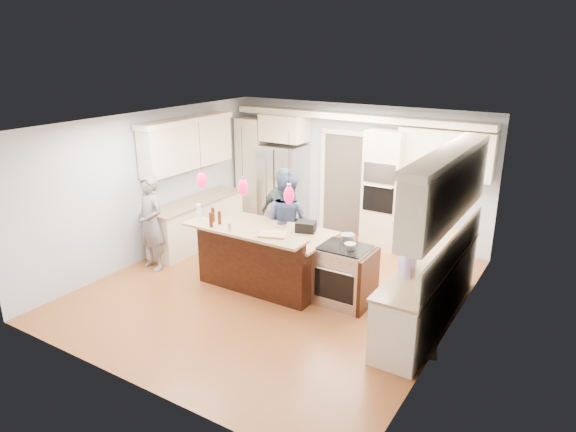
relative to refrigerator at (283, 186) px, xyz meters
The scene contains 23 objects.
ground_plane 3.19m from the refrigerator, 59.58° to the right, with size 6.00×6.00×0.00m, color #B06430.
room_shell 3.20m from the refrigerator, 59.58° to the right, with size 5.54×6.04×2.72m.
refrigerator is the anchor object (origin of this frame).
oven_column 2.31m from the refrigerator, ahead, with size 0.72×0.69×2.30m.
back_upper_cabinets 1.12m from the refrigerator, ahead, with size 5.30×0.61×2.54m.
right_counter_run 4.63m from the refrigerator, 30.36° to the right, with size 0.64×3.10×2.51m.
left_cabinets 2.05m from the refrigerator, 115.94° to the right, with size 0.64×2.30×2.51m.
kitchen_island 2.91m from the refrigerator, 63.08° to the right, with size 2.10×1.46×1.12m.
island_range 3.71m from the refrigerator, 42.59° to the right, with size 0.82×0.71×0.92m.
pendant_lights 3.53m from the refrigerator, 67.57° to the right, with size 1.75×0.15×1.03m.
person_bar_end 3.21m from the refrigerator, 103.50° to the right, with size 0.62×0.41×1.71m, color slate.
person_far_left 2.16m from the refrigerator, 56.13° to the right, with size 0.82×0.64×1.69m, color navy.
person_far_right 2.01m from the refrigerator, 57.02° to the right, with size 1.04×0.43×1.77m, color #42595D.
person_range_side 4.65m from the refrigerator, 35.13° to the right, with size 1.16×0.66×1.79m, color #AC94C8.
floor_rug 5.00m from the refrigerator, 36.64° to the right, with size 0.65×0.95×0.01m, color #8F774E.
water_bottle 3.21m from the refrigerator, 82.52° to the right, with size 0.06×0.06×0.28m, color silver.
beer_bottle_a 3.24m from the refrigerator, 75.59° to the right, with size 0.05×0.05×0.22m, color #3E190B.
beer_bottle_b 3.41m from the refrigerator, 76.73° to the right, with size 0.06×0.06×0.24m, color #3E190B.
beer_bottle_c 3.16m from the refrigerator, 78.36° to the right, with size 0.06×0.06×0.23m, color #3E190B.
drink_can 3.49m from the refrigerator, 71.05° to the right, with size 0.06×0.06×0.11m, color #B7B7BC.
cutting_board 3.59m from the refrigerator, 60.08° to the right, with size 0.40×0.29×0.03m, color tan.
pot_large 3.50m from the refrigerator, 41.16° to the right, with size 0.22×0.22×0.13m, color #B7B7BC.
pot_small 3.77m from the refrigerator, 42.27° to the right, with size 0.18×0.18×0.09m, color #B7B7BC.
Camera 1 is at (4.18, -6.38, 3.81)m, focal length 32.00 mm.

